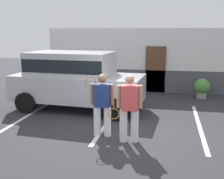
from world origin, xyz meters
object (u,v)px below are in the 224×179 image
Objects in this scene: parked_suv at (75,78)px; tennis_player_man at (102,104)px; tennis_player_woman at (129,108)px; potted_plant_by_porch at (202,87)px.

parked_suv is 2.81× the size of tennis_player_man.
tennis_player_man is at bearing -26.68° from tennis_player_woman.
tennis_player_woman is at bearing 156.67° from tennis_player_man.
parked_suv is 2.92m from tennis_player_man.
tennis_player_woman reaches higher than tennis_player_man.
parked_suv reaches higher than tennis_player_man.
tennis_player_woman is at bearing -45.24° from parked_suv.
potted_plant_by_porch is (4.65, 2.62, -0.68)m from parked_suv.
tennis_player_man is 5.94m from potted_plant_by_porch.
parked_suv is at bearing -57.48° from tennis_player_woman.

